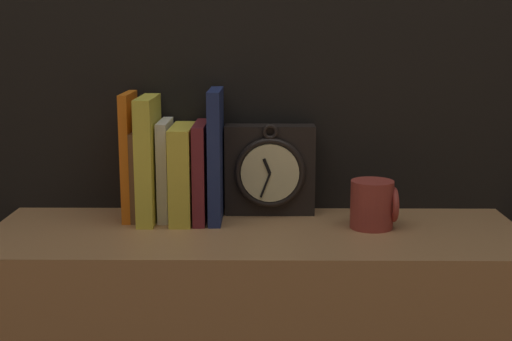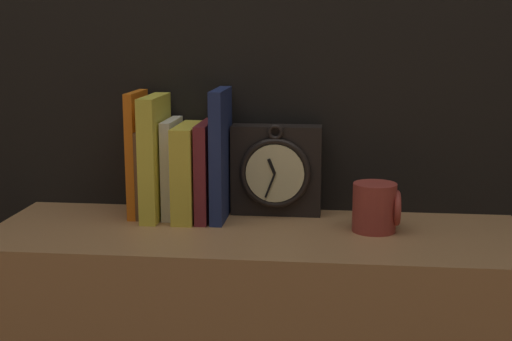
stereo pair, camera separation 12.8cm
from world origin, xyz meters
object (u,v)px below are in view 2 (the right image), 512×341
Objects in this scene: book_slot4_yellow at (188,172)px; book_slot6_navy at (221,154)px; book_slot3_white at (172,168)px; book_slot5_maroon at (206,170)px; book_slot1_brown at (146,172)px; mug at (376,207)px; book_slot2_yellow at (155,157)px; clock at (276,170)px; book_slot0_orange at (138,154)px.

book_slot6_navy reaches higher than book_slot4_yellow.
book_slot3_white is 1.02× the size of book_slot5_maroon.
book_slot1_brown is 0.46m from mug.
book_slot2_yellow is 0.43m from mug.
book_slot2_yellow is 0.04m from book_slot3_white.
mug is (0.19, -0.10, -0.04)m from clock.
book_slot6_navy is at bearing 1.64° from book_slot2_yellow.
book_slot0_orange reaches higher than book_slot4_yellow.
book_slot4_yellow is at bearing 170.79° from mug.
book_slot2_yellow is at bearing -21.34° from book_slot0_orange.
mug is at bearing -7.77° from book_slot2_yellow.
book_slot6_navy reaches higher than book_slot1_brown.
book_slot0_orange is at bearing -178.41° from book_slot1_brown.
book_slot1_brown is 1.91× the size of mug.
clock is at bearing 10.56° from book_slot2_yellow.
book_slot5_maroon is at bearing -163.06° from clock.
book_slot0_orange is 1.30× the size of book_slot5_maroon.
book_slot6_navy reaches higher than mug.
book_slot4_yellow is (0.06, 0.00, -0.03)m from book_slot2_yellow.
book_slot6_navy reaches higher than book_slot5_maroon.
book_slot3_white is (-0.20, -0.03, 0.01)m from clock.
clock is 0.12m from book_slot6_navy.
book_slot1_brown is 0.04m from book_slot2_yellow.
book_slot0_orange reaches higher than book_slot2_yellow.
book_slot6_navy is at bearing -4.53° from book_slot1_brown.
book_slot6_navy is 0.31m from mug.
clock is 0.22m from mug.
book_slot3_white is (0.07, -0.00, -0.03)m from book_slot0_orange.
clock is 2.06× the size of mug.
book_slot0_orange is 0.48m from mug.
book_slot0_orange is at bearing -174.12° from clock.
book_slot1_brown is 0.05m from book_slot3_white.
book_slot5_maroon reaches higher than clock.
book_slot1_brown is at bearing 174.08° from book_slot5_maroon.
clock reaches higher than book_slot1_brown.
book_slot0_orange is 0.97× the size of book_slot6_navy.
book_slot4_yellow is at bearing 0.38° from book_slot2_yellow.
book_slot4_yellow reaches higher than mug.
mug is at bearing -27.87° from clock.
book_slot1_brown is at bearing 170.67° from mug.
book_slot3_white is (0.03, 0.01, -0.02)m from book_slot2_yellow.
book_slot4_yellow is at bearing -8.17° from book_slot0_orange.
clock is at bearing 16.94° from book_slot5_maroon.
book_slot5_maroon is (-0.13, -0.04, 0.00)m from clock.
clock is 0.97× the size of book_slot3_white.
book_slot0_orange reaches higher than mug.
clock is 0.26m from book_slot1_brown.
book_slot2_yellow is (0.02, -0.02, 0.03)m from book_slot1_brown.
book_slot4_yellow is 2.04× the size of mug.
book_slot1_brown is (0.02, 0.00, -0.04)m from book_slot0_orange.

